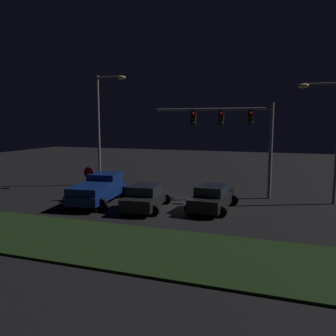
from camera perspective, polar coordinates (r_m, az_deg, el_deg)
The scene contains 9 objects.
ground_plane at distance 22.62m, azimuth 2.08°, elevation -5.73°, with size 80.00×80.00×0.00m, color black.
grass_median at distance 15.13m, azimuth -7.49°, elevation -12.47°, with size 21.97×5.02×0.10m, color black.
pickup_truck at distance 22.80m, azimuth -11.31°, elevation -3.20°, with size 3.32×5.60×1.80m.
car_sedan at distance 20.83m, azimuth 7.35°, elevation -4.87°, with size 2.68×4.51×1.51m.
car_sedan_far at distance 20.89m, azimuth -3.71°, elevation -4.79°, with size 2.76×4.55×1.51m.
traffic_signal_gantry at distance 24.49m, azimuth 10.97°, elevation 6.73°, with size 8.32×0.56×6.50m.
street_lamp_left at distance 28.60m, azimuth -10.59°, elevation 8.13°, with size 2.59×0.44×8.90m.
street_lamp_right at distance 24.02m, azimuth 25.06°, elevation 6.16°, with size 2.60×0.44×7.74m.
stop_sign at distance 23.70m, azimuth -12.91°, elevation -1.46°, with size 0.76×0.08×2.23m.
Camera 1 is at (6.43, -21.04, 5.24)m, focal length 36.91 mm.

